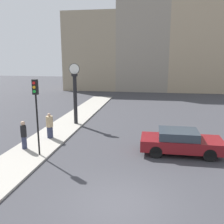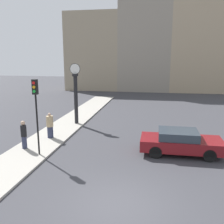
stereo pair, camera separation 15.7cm
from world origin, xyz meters
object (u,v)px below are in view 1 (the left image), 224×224
Objects in this scene: traffic_light_near at (36,102)px; pedestrian_tan_coat at (50,126)px; sedan_car at (180,142)px; pedestrian_black_jacket at (24,135)px; street_clock at (75,94)px.

traffic_light_near is 2.46× the size of pedestrian_tan_coat.
traffic_light_near reaches higher than pedestrian_tan_coat.
traffic_light_near is (-7.38, -1.64, 2.25)m from sedan_car.
pedestrian_black_jacket is (-8.60, -0.94, 0.23)m from sedan_car.
pedestrian_tan_coat is (-0.59, 2.80, -2.04)m from traffic_light_near.
street_clock is at bearing 78.83° from pedestrian_black_jacket.
pedestrian_black_jacket is 2.19m from pedestrian_tan_coat.
pedestrian_tan_coat is at bearing 73.35° from pedestrian_black_jacket.
pedestrian_tan_coat reaches higher than sedan_car.
pedestrian_black_jacket is at bearing 150.17° from traffic_light_near.
pedestrian_black_jacket is (-1.22, 0.70, -2.02)m from traffic_light_near.
pedestrian_tan_coat is at bearing 101.89° from traffic_light_near.
sedan_car is 2.69× the size of pedestrian_black_jacket.
sedan_car is 9.08m from street_clock.
pedestrian_black_jacket is (-1.16, -5.86, -1.50)m from street_clock.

